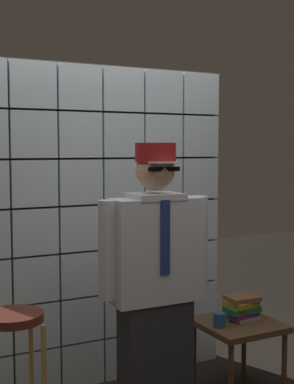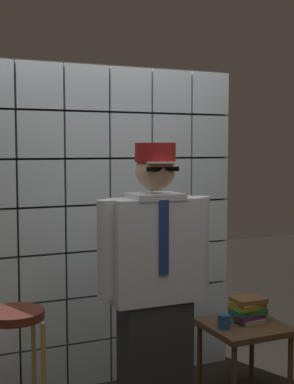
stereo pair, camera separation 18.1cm
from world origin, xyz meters
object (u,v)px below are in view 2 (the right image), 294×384
object	(u,v)px
bar_stool	(15,345)
book_stack	(248,309)
side_table	(244,333)
coffee_mug	(224,321)
standing_person	(155,288)

from	to	relation	value
bar_stool	book_stack	xyz separation A→B (m)	(1.58, -0.01, 0.02)
side_table	coffee_mug	world-z (taller)	coffee_mug
standing_person	book_stack	bearing A→B (deg)	19.65
bar_stool	side_table	size ratio (longest dim) A/B	1.51
bar_stool	book_stack	bearing A→B (deg)	-0.33
book_stack	coffee_mug	distance (m)	0.24
coffee_mug	side_table	bearing A→B (deg)	8.79
standing_person	coffee_mug	world-z (taller)	standing_person
standing_person	side_table	distance (m)	0.94
standing_person	coffee_mug	size ratio (longest dim) A/B	13.76
standing_person	bar_stool	world-z (taller)	standing_person
side_table	book_stack	xyz separation A→B (m)	(0.05, 0.03, 0.16)
standing_person	bar_stool	bearing A→B (deg)	159.63
side_table	coffee_mug	distance (m)	0.21
standing_person	coffee_mug	distance (m)	0.73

